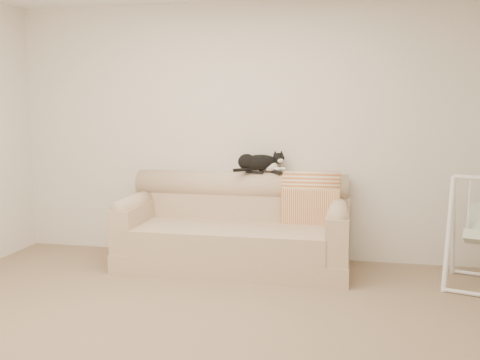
# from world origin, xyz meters

# --- Properties ---
(ground_plane) EXTENTS (5.00, 5.00, 0.00)m
(ground_plane) POSITION_xyz_m (0.00, 0.00, 0.00)
(ground_plane) COLOR #7C694F
(ground_plane) RESTS_ON ground
(room_shell) EXTENTS (5.04, 4.04, 2.60)m
(room_shell) POSITION_xyz_m (0.00, 0.00, 1.53)
(room_shell) COLOR beige
(room_shell) RESTS_ON ground
(sofa) EXTENTS (2.20, 0.93, 0.90)m
(sofa) POSITION_xyz_m (-0.08, 1.62, 0.35)
(sofa) COLOR tan
(sofa) RESTS_ON ground
(remote_a) EXTENTS (0.19, 0.08, 0.03)m
(remote_a) POSITION_xyz_m (0.07, 1.83, 0.91)
(remote_a) COLOR black
(remote_a) RESTS_ON sofa
(remote_b) EXTENTS (0.16, 0.15, 0.02)m
(remote_b) POSITION_xyz_m (0.28, 1.84, 0.91)
(remote_b) COLOR black
(remote_b) RESTS_ON sofa
(tuxedo_cat) EXTENTS (0.51, 0.37, 0.21)m
(tuxedo_cat) POSITION_xyz_m (0.12, 1.85, 1.00)
(tuxedo_cat) COLOR black
(tuxedo_cat) RESTS_ON sofa
(throw_blanket) EXTENTS (0.56, 0.38, 0.58)m
(throw_blanket) POSITION_xyz_m (0.64, 1.84, 0.72)
(throw_blanket) COLOR #C65F26
(throw_blanket) RESTS_ON sofa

